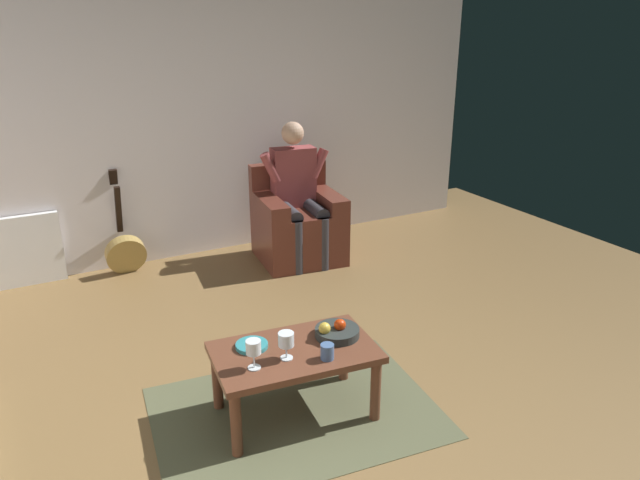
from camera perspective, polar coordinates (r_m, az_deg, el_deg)
The scene contains 13 objects.
ground_plane at distance 3.40m, azimuth 4.84°, elevation -18.97°, with size 7.59×7.59×0.00m, color brown.
wall_back at distance 5.64m, azimuth -12.86°, elevation 11.07°, with size 6.22×0.06×2.56m, color silver.
rug at distance 3.62m, azimuth -2.34°, elevation -16.10°, with size 1.60×1.14×0.01m, color #515439.
armchair at distance 5.60m, azimuth -2.17°, elevation 1.43°, with size 0.81×0.80×0.87m.
person_seated at distance 5.48m, azimuth -2.14°, elevation 4.89°, with size 0.66×0.63×1.28m.
coffee_table at distance 3.42m, azimuth -2.43°, elevation -11.35°, with size 0.96×0.63×0.42m.
guitar at distance 5.58m, azimuth -18.11°, elevation -0.95°, with size 0.35×0.30×0.92m.
radiator at distance 5.62m, azimuth -26.76°, elevation -1.00°, with size 0.67×0.06×0.61m, color white.
wine_glass_near at distance 3.25m, azimuth -3.25°, elevation -9.60°, with size 0.09×0.09×0.16m.
wine_glass_far at distance 3.18m, azimuth -6.38°, elevation -10.30°, with size 0.08×0.08×0.16m.
fruit_bowl at distance 3.49m, azimuth 1.57°, elevation -8.71°, with size 0.26×0.26×0.11m.
decorative_dish at distance 3.41m, azimuth -6.53°, elevation -9.97°, with size 0.18×0.18×0.02m, color teal.
candle_jar at distance 3.27m, azimuth 0.70°, elevation -10.62°, with size 0.07×0.07×0.09m, color #43608D.
Camera 1 is at (1.47, 2.18, 2.16)m, focal length 33.50 mm.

